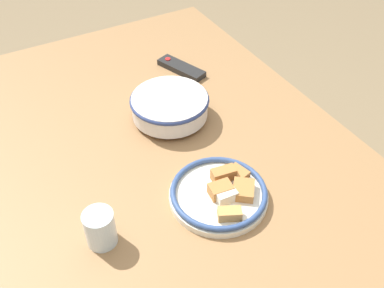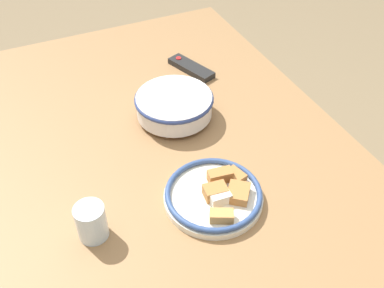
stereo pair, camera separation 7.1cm
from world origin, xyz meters
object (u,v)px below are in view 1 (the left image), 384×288
Objects in this scene: food_plate at (220,193)px; drinking_glass at (100,228)px; tv_remote at (181,68)px; noodle_bowl at (170,106)px.

drinking_glass is at bearing -94.54° from food_plate.
drinking_glass reaches higher than tv_remote.
food_plate reaches higher than tv_remote.
food_plate is 0.30m from drinking_glass.
noodle_bowl is 0.26m from tv_remote.
drinking_glass is (0.52, -0.48, 0.04)m from tv_remote.
drinking_glass is at bearing -46.66° from noodle_bowl.
noodle_bowl reaches higher than food_plate.
food_plate is 2.69× the size of drinking_glass.
food_plate is 1.32× the size of tv_remote.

